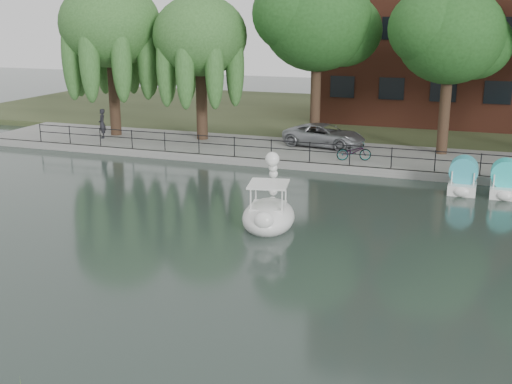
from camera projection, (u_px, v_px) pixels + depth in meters
The scene contains 13 objects.
ground_plane at pixel (197, 263), 19.83m from camera, with size 120.00×120.00×0.00m, color #384A43.
promenade at pixel (323, 155), 34.29m from camera, with size 40.00×6.00×0.40m, color gray.
kerb at pixel (308, 166), 31.62m from camera, with size 40.00×0.25×0.40m, color gray.
land_strip at pixel (369, 117), 47.00m from camera, with size 60.00×22.00×0.36m, color #47512D.
railing at pixel (310, 147), 31.55m from camera, with size 32.00×0.05×1.00m.
willow_left at pixel (110, 25), 37.19m from camera, with size 5.88×5.88×9.01m.
willow_mid at pixel (200, 36), 36.02m from camera, with size 5.32×5.32×8.15m.
broadleaf_center at pixel (317, 22), 34.60m from camera, with size 6.00×6.00×9.25m.
broadleaf_right at pixel (450, 36), 32.05m from camera, with size 5.40×5.40×8.32m.
minivan at pixel (324, 134), 35.20m from camera, with size 5.16×2.37×1.43m, color gray.
bicycle at pixel (354, 151), 31.91m from camera, with size 1.72×0.60×1.00m, color gray.
pedestrian at pixel (102, 121), 37.57m from camera, with size 0.71×0.48×1.98m, color black.
swan_boat at pixel (269, 211), 23.28m from camera, with size 2.44×3.31×2.54m.
Camera 1 is at (7.97, -16.82, 7.43)m, focal length 45.00 mm.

